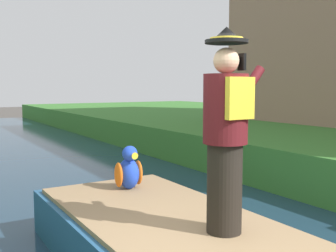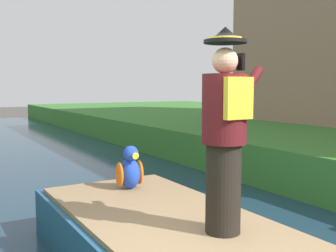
{
  "view_description": "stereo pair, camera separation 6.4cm",
  "coord_description": "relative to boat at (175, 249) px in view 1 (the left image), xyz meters",
  "views": [
    {
      "loc": [
        -2.1,
        -2.38,
        2.04
      ],
      "look_at": [
        0.17,
        1.32,
        1.61
      ],
      "focal_mm": 42.82,
      "sensor_mm": 36.0,
      "label": 1
    },
    {
      "loc": [
        -2.04,
        -2.41,
        2.04
      ],
      "look_at": [
        0.17,
        1.32,
        1.61
      ],
      "focal_mm": 42.82,
      "sensor_mm": 36.0,
      "label": 2
    }
  ],
  "objects": [
    {
      "name": "boat",
      "position": [
        0.0,
        0.0,
        0.0
      ],
      "size": [
        1.8,
        4.2,
        0.61
      ],
      "color": "#23517A",
      "rests_on": "canal_water"
    },
    {
      "name": "parrot_plush",
      "position": [
        0.14,
        1.35,
        0.55
      ],
      "size": [
        0.36,
        0.35,
        0.57
      ],
      "color": "blue",
      "rests_on": "boat"
    },
    {
      "name": "person_pirate",
      "position": [
        0.2,
        -0.52,
        1.23
      ],
      "size": [
        0.61,
        0.42,
        1.85
      ],
      "rotation": [
        0.0,
        0.0,
        0.2
      ],
      "color": "black",
      "rests_on": "boat"
    }
  ]
}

